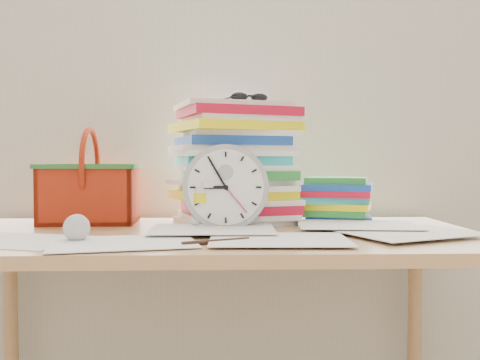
{
  "coord_description": "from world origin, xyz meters",
  "views": [
    {
      "loc": [
        0.02,
        0.2,
        0.94
      ],
      "look_at": [
        0.07,
        1.6,
        0.89
      ],
      "focal_mm": 40.0,
      "sensor_mm": 36.0,
      "label": 1
    }
  ],
  "objects_px": {
    "desk": "(214,260)",
    "clock": "(226,187)",
    "paper_stack": "(234,164)",
    "book_stack": "(336,200)",
    "basket": "(90,176)"
  },
  "relations": [
    {
      "from": "desk",
      "to": "paper_stack",
      "type": "distance_m",
      "value": 0.33
    },
    {
      "from": "desk",
      "to": "clock",
      "type": "relative_size",
      "value": 6.02
    },
    {
      "from": "basket",
      "to": "clock",
      "type": "bearing_deg",
      "value": -24.49
    },
    {
      "from": "paper_stack",
      "to": "basket",
      "type": "distance_m",
      "value": 0.44
    },
    {
      "from": "desk",
      "to": "clock",
      "type": "height_order",
      "value": "clock"
    },
    {
      "from": "desk",
      "to": "book_stack",
      "type": "xyz_separation_m",
      "value": [
        0.37,
        0.22,
        0.14
      ]
    },
    {
      "from": "desk",
      "to": "paper_stack",
      "type": "relative_size",
      "value": 3.9
    },
    {
      "from": "paper_stack",
      "to": "clock",
      "type": "height_order",
      "value": "paper_stack"
    },
    {
      "from": "basket",
      "to": "book_stack",
      "type": "bearing_deg",
      "value": -2.08
    },
    {
      "from": "desk",
      "to": "clock",
      "type": "distance_m",
      "value": 0.2
    },
    {
      "from": "paper_stack",
      "to": "clock",
      "type": "xyz_separation_m",
      "value": [
        -0.03,
        -0.15,
        -0.06
      ]
    },
    {
      "from": "book_stack",
      "to": "desk",
      "type": "bearing_deg",
      "value": -149.23
    },
    {
      "from": "paper_stack",
      "to": "basket",
      "type": "xyz_separation_m",
      "value": [
        -0.43,
        0.02,
        -0.04
      ]
    },
    {
      "from": "paper_stack",
      "to": "book_stack",
      "type": "distance_m",
      "value": 0.33
    },
    {
      "from": "clock",
      "to": "paper_stack",
      "type": "bearing_deg",
      "value": 80.3
    }
  ]
}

